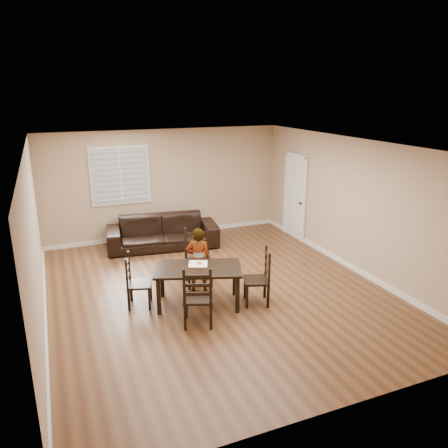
{
  "coord_description": "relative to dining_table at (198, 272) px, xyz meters",
  "views": [
    {
      "loc": [
        -2.7,
        -6.94,
        3.6
      ],
      "look_at": [
        0.5,
        0.86,
        1.0
      ],
      "focal_mm": 35.0,
      "sensor_mm": 36.0,
      "label": 1
    }
  ],
  "objects": [
    {
      "name": "sofa",
      "position": [
        0.17,
        3.07,
        -0.22
      ],
      "size": [
        2.68,
        1.34,
        0.75
      ],
      "primitive_type": "imported",
      "rotation": [
        0.0,
        0.0,
        -0.13
      ],
      "color": "black",
      "rests_on": "ground"
    },
    {
      "name": "ground",
      "position": [
        0.49,
        0.38,
        -0.6
      ],
      "size": [
        7.0,
        7.0,
        0.0
      ],
      "primitive_type": "plane",
      "color": "brown",
      "rests_on": "ground"
    },
    {
      "name": "chair_far",
      "position": [
        -0.27,
        -0.75,
        -0.13
      ],
      "size": [
        0.59,
        0.57,
        1.03
      ],
      "rotation": [
        0.0,
        0.0,
        2.78
      ],
      "color": "black",
      "rests_on": "ground"
    },
    {
      "name": "dining_table",
      "position": [
        0.0,
        0.0,
        0.0
      ],
      "size": [
        1.66,
        1.27,
        0.69
      ],
      "rotation": [
        0.0,
        0.0,
        -0.34
      ],
      "color": "black",
      "rests_on": "ground"
    },
    {
      "name": "chair_near",
      "position": [
        0.3,
        0.91,
        -0.11
      ],
      "size": [
        0.56,
        0.54,
        1.09
      ],
      "rotation": [
        0.0,
        0.0,
        -0.18
      ],
      "color": "black",
      "rests_on": "ground"
    },
    {
      "name": "donut",
      "position": [
        0.07,
        0.15,
        0.11
      ],
      "size": [
        0.1,
        0.1,
        0.04
      ],
      "color": "#C48A46",
      "rests_on": "napkin"
    },
    {
      "name": "child",
      "position": [
        0.18,
        0.5,
        0.02
      ],
      "size": [
        0.53,
        0.44,
        1.23
      ],
      "primitive_type": "imported",
      "rotation": [
        0.0,
        0.0,
        2.76
      ],
      "color": "gray",
      "rests_on": "ground"
    },
    {
      "name": "chair_left",
      "position": [
        -1.06,
        0.37,
        -0.17
      ],
      "size": [
        0.5,
        0.52,
        0.94
      ],
      "rotation": [
        0.0,
        0.0,
        1.28
      ],
      "color": "black",
      "rests_on": "ground"
    },
    {
      "name": "room",
      "position": [
        0.52,
        0.55,
        1.21
      ],
      "size": [
        6.04,
        7.04,
        2.72
      ],
      "color": "tan",
      "rests_on": "ground"
    },
    {
      "name": "napkin",
      "position": [
        0.05,
        0.16,
        0.09
      ],
      "size": [
        0.42,
        0.42,
        0.0
      ],
      "primitive_type": "cube",
      "rotation": [
        0.0,
        0.0,
        -0.39
      ],
      "color": "white",
      "rests_on": "dining_table"
    },
    {
      "name": "chair_right",
      "position": [
        1.07,
        -0.37,
        -0.15
      ],
      "size": [
        0.54,
        0.56,
        0.99
      ],
      "rotation": [
        0.0,
        0.0,
        -1.9
      ],
      "color": "black",
      "rests_on": "ground"
    }
  ]
}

